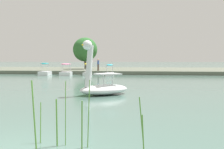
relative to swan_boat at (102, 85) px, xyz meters
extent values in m
cube|color=#5B6051|center=(-0.47, 31.59, -0.31)|extent=(123.16, 20.82, 0.50)
ellipsoid|color=white|center=(0.09, 0.08, -0.27)|extent=(3.36, 3.14, 0.59)
cylinder|color=white|center=(-0.66, -0.53, 1.10)|extent=(0.62, 0.59, 2.38)
sphere|color=white|center=(-0.74, -0.60, 2.28)|extent=(0.76, 0.76, 0.54)
cone|color=yellow|center=(-0.91, -0.73, 2.28)|extent=(0.42, 0.42, 0.30)
cube|color=white|center=(0.28, 0.23, 0.64)|extent=(1.71, 1.68, 0.08)
cylinder|color=silver|center=(-0.04, 0.62, 0.33)|extent=(0.04, 0.04, 0.60)
cylinder|color=silver|center=(0.60, -0.17, 0.33)|extent=(0.04, 0.04, 0.60)
cube|color=white|center=(-2.17, 19.19, -0.37)|extent=(1.26, 1.97, 0.38)
ellipsoid|color=#2DB7D1|center=(-2.17, 19.19, 0.82)|extent=(1.00, 1.30, 0.20)
cylinder|color=#B7B7BF|center=(-2.57, 19.63, 0.32)|extent=(0.04, 0.04, 1.01)
cylinder|color=#B7B7BF|center=(-1.87, 19.71, 0.32)|extent=(0.04, 0.04, 1.01)
cylinder|color=#B7B7BF|center=(-2.46, 18.67, 0.32)|extent=(0.04, 0.04, 1.01)
cylinder|color=#B7B7BF|center=(-1.77, 18.74, 0.32)|extent=(0.04, 0.04, 1.01)
cube|color=white|center=(-5.13, 19.28, -0.36)|extent=(1.19, 1.98, 0.40)
ellipsoid|color=yellow|center=(-5.13, 19.28, 0.95)|extent=(0.92, 1.03, 0.20)
cylinder|color=#B7B7BF|center=(-5.50, 19.64, 0.39)|extent=(0.04, 0.04, 1.12)
cylinder|color=#B7B7BF|center=(-4.83, 19.69, 0.39)|extent=(0.04, 0.04, 1.12)
cylinder|color=#B7B7BF|center=(-5.43, 18.87, 0.39)|extent=(0.04, 0.04, 1.12)
cylinder|color=#B7B7BF|center=(-4.76, 18.93, 0.39)|extent=(0.04, 0.04, 1.12)
cube|color=white|center=(-7.96, 19.00, -0.33)|extent=(1.69, 2.44, 0.47)
ellipsoid|color=pink|center=(-7.96, 19.00, 0.93)|extent=(1.47, 1.51, 0.20)
cylinder|color=#B7B7BF|center=(-8.54, 19.46, 0.42)|extent=(0.04, 0.04, 1.03)
cylinder|color=#B7B7BF|center=(-7.52, 19.60, 0.42)|extent=(0.04, 0.04, 1.03)
cylinder|color=#B7B7BF|center=(-8.40, 18.40, 0.42)|extent=(0.04, 0.04, 1.03)
cylinder|color=#B7B7BF|center=(-7.37, 18.53, 0.42)|extent=(0.04, 0.04, 1.03)
cube|color=white|center=(-10.88, 19.11, -0.31)|extent=(1.54, 2.52, 0.50)
ellipsoid|color=teal|center=(-10.88, 19.11, 0.99)|extent=(1.13, 1.23, 0.20)
cylinder|color=#B7B7BF|center=(-11.33, 19.51, 0.47)|extent=(0.04, 0.04, 1.05)
cylinder|color=#B7B7BF|center=(-10.52, 19.60, 0.47)|extent=(0.04, 0.04, 1.05)
cylinder|color=#B7B7BF|center=(-11.23, 18.62, 0.47)|extent=(0.04, 0.04, 1.05)
cylinder|color=#B7B7BF|center=(-10.42, 18.71, 0.47)|extent=(0.04, 0.04, 1.05)
cylinder|color=#423323|center=(-7.80, 29.63, 1.10)|extent=(0.33, 0.33, 2.33)
ellipsoid|color=#2D662D|center=(-7.80, 29.63, 3.25)|extent=(5.69, 5.88, 4.07)
cube|color=#47382D|center=(-4.24, 22.36, 0.38)|extent=(0.22, 0.24, 0.90)
cube|color=#334C8C|center=(-4.24, 22.36, 1.12)|extent=(0.25, 0.27, 0.57)
sphere|color=tan|center=(-4.24, 22.36, 1.51)|extent=(0.22, 0.22, 0.22)
cylinder|color=#568E38|center=(1.18, -9.21, 0.21)|extent=(0.06, 0.11, 1.55)
cylinder|color=#568E38|center=(1.33, -10.48, 0.07)|extent=(0.05, 0.10, 1.27)
cylinder|color=#568E38|center=(2.45, -10.63, -0.03)|extent=(0.07, 0.12, 1.06)
cylinder|color=#568E38|center=(0.24, -10.05, 0.24)|extent=(0.14, 0.09, 1.60)
cylinder|color=#568E38|center=(0.62, -9.17, 0.20)|extent=(0.03, 0.02, 1.52)
cylinder|color=#568E38|center=(-0.05, -9.02, -0.07)|extent=(0.06, 0.16, 0.97)
cylinder|color=#568E38|center=(2.40, -9.30, 0.03)|extent=(0.14, 0.07, 1.19)
cylinder|color=#568E38|center=(0.43, -9.23, -0.01)|extent=(0.05, 0.06, 1.10)
camera|label=1|loc=(2.48, -15.19, 1.44)|focal=42.99mm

